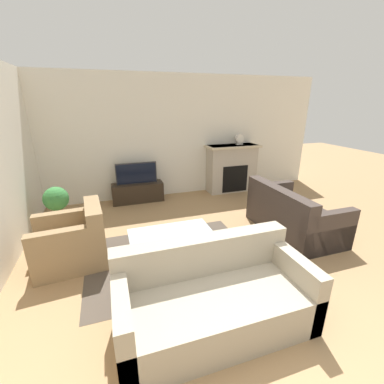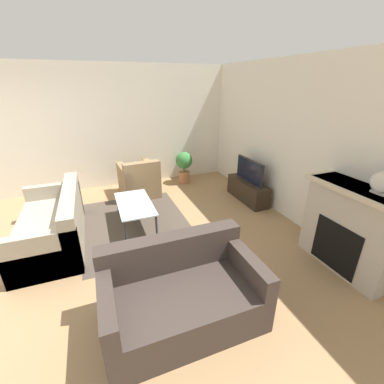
# 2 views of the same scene
# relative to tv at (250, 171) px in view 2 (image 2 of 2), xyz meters

# --- Properties ---
(wall_back) EXTENTS (7.96, 0.06, 2.70)m
(wall_back) POSITION_rel_tv_xyz_m (0.57, 0.29, 0.70)
(wall_back) COLOR silver
(wall_back) RESTS_ON ground_plane
(wall_left) EXTENTS (0.06, 7.60, 2.70)m
(wall_left) POSITION_rel_tv_xyz_m (-1.94, -2.04, 0.70)
(wall_left) COLOR silver
(wall_left) RESTS_ON ground_plane
(area_rug) EXTENTS (2.34, 1.76, 0.00)m
(area_rug) POSITION_rel_tv_xyz_m (0.17, -2.38, -0.65)
(area_rug) COLOR #4C4238
(area_rug) RESTS_ON ground_plane
(fireplace) EXTENTS (1.30, 0.49, 1.14)m
(fireplace) POSITION_rel_tv_xyz_m (2.30, 0.04, -0.06)
(fireplace) COLOR #B2A899
(fireplace) RESTS_ON ground_plane
(tv_stand) EXTENTS (1.11, 0.35, 0.42)m
(tv_stand) POSITION_rel_tv_xyz_m (0.00, 0.00, -0.44)
(tv_stand) COLOR #2D2319
(tv_stand) RESTS_ON ground_plane
(tv) EXTENTS (0.87, 0.06, 0.46)m
(tv) POSITION_rel_tv_xyz_m (0.00, 0.00, 0.00)
(tv) COLOR #232328
(tv) RESTS_ON tv_stand
(couch_sectional) EXTENTS (1.86, 0.87, 0.82)m
(couch_sectional) POSITION_rel_tv_xyz_m (0.29, -3.62, -0.36)
(couch_sectional) COLOR #9E937F
(couch_sectional) RESTS_ON ground_plane
(couch_loveseat) EXTENTS (0.92, 1.56, 0.82)m
(couch_loveseat) POSITION_rel_tv_xyz_m (2.29, -2.26, -0.36)
(couch_loveseat) COLOR #3D332D
(couch_loveseat) RESTS_ON ground_plane
(armchair_by_window) EXTENTS (0.95, 0.82, 0.82)m
(armchair_by_window) POSITION_rel_tv_xyz_m (-1.12, -2.06, -0.35)
(armchair_by_window) COLOR #8C704C
(armchair_by_window) RESTS_ON ground_plane
(coffee_table) EXTENTS (1.14, 0.56, 0.41)m
(coffee_table) POSITION_rel_tv_xyz_m (0.17, -2.37, -0.28)
(coffee_table) COLOR #333338
(coffee_table) RESTS_ON ground_plane
(potted_plant) EXTENTS (0.41, 0.41, 0.77)m
(potted_plant) POSITION_rel_tv_xyz_m (-1.46, -0.90, -0.18)
(potted_plant) COLOR #AD704C
(potted_plant) RESTS_ON ground_plane
(mantel_clock) EXTENTS (0.23, 0.07, 0.26)m
(mantel_clock) POSITION_rel_tv_xyz_m (2.48, 0.04, 0.62)
(mantel_clock) COLOR beige
(mantel_clock) RESTS_ON fireplace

